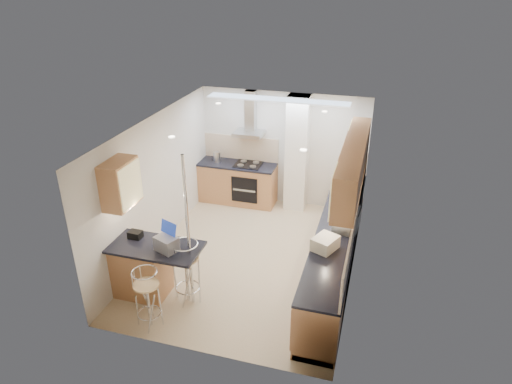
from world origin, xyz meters
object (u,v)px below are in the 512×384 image
(microwave, at_px, (347,220))
(laptop, at_px, (166,244))
(bar_stool_end, at_px, (187,272))
(bread_bin, at_px, (325,243))
(bar_stool_near, at_px, (148,298))

(microwave, relative_size, laptop, 1.74)
(bar_stool_end, height_order, bread_bin, bread_bin)
(laptop, relative_size, bread_bin, 0.85)
(laptop, xyz_separation_m, bread_bin, (2.27, 0.73, -0.03))
(microwave, xyz_separation_m, bar_stool_near, (-2.57, -2.03, -0.60))
(bar_stool_near, xyz_separation_m, bar_stool_end, (0.31, 0.68, 0.05))
(laptop, relative_size, bar_stool_end, 0.31)
(microwave, xyz_separation_m, laptop, (-2.52, -1.43, -0.02))
(microwave, bearing_deg, bar_stool_near, 132.13)
(bar_stool_near, bearing_deg, bar_stool_end, 70.12)
(bar_stool_near, height_order, bread_bin, bread_bin)
(microwave, height_order, bar_stool_near, microwave)
(laptop, height_order, bar_stool_near, laptop)
(microwave, distance_m, bar_stool_near, 3.33)
(microwave, xyz_separation_m, bar_stool_end, (-2.26, -1.35, -0.55))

